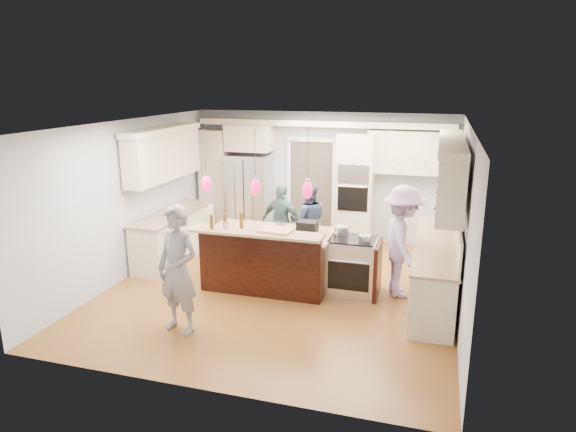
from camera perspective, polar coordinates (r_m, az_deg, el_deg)
name	(u,v)px	position (r m, az deg, el deg)	size (l,w,h in m)	color
ground_plane	(282,288)	(8.59, -0.67, -8.01)	(6.00, 6.00, 0.00)	brown
room_shell	(282,180)	(8.05, -0.71, 3.98)	(5.54, 6.04, 2.72)	#B2BCC6
refrigerator	(250,196)	(11.18, -4.29, 2.26)	(0.90, 0.70, 1.80)	#B7B7BC
oven_column	(355,191)	(10.57, 7.49, 2.82)	(0.72, 0.69, 2.30)	beige
back_upper_cabinets	(287,161)	(10.90, -0.16, 6.08)	(5.30, 0.61, 2.54)	beige
right_counter_run	(440,235)	(8.18, 16.55, -1.99)	(0.64, 3.10, 2.51)	beige
left_cabinets	(170,205)	(9.90, -12.94, 1.16)	(0.64, 2.30, 2.51)	beige
kitchen_island	(269,258)	(8.55, -2.12, -4.64)	(2.10, 1.46, 1.12)	black
island_range	(354,266)	(8.31, 7.33, -5.56)	(0.82, 0.71, 0.92)	#B7B7BC
pendant_lights	(256,187)	(7.66, -3.63, 3.27)	(1.75, 0.15, 1.03)	black
person_bar_end	(178,270)	(7.05, -12.13, -5.88)	(0.65, 0.42, 1.77)	slate
person_far_left	(308,221)	(9.80, 2.26, -0.54)	(0.71, 0.56, 1.47)	navy
person_far_right	(282,222)	(9.76, -0.67, -0.64)	(0.85, 0.35, 1.45)	#476263
person_range_side	(402,242)	(8.23, 12.58, -2.80)	(1.15, 0.66, 1.78)	#A48DBE
floor_rug	(432,305)	(8.26, 15.68, -9.53)	(0.64, 0.93, 0.01)	#998153
water_bottle	(211,216)	(8.10, -8.52, 0.05)	(0.08, 0.08, 0.34)	silver
beer_bottle_a	(225,221)	(7.97, -7.02, -0.60)	(0.06, 0.06, 0.22)	#4B300D
beer_bottle_b	(212,222)	(7.94, -8.50, -0.64)	(0.06, 0.06, 0.24)	#4B300D
beer_bottle_c	(241,221)	(7.95, -5.22, -0.51)	(0.06, 0.06, 0.24)	#4B300D
drink_can	(226,225)	(7.95, -6.90, -1.01)	(0.06, 0.06, 0.12)	#B7B7BC
cutting_board	(276,230)	(7.77, -1.38, -1.59)	(0.50, 0.36, 0.04)	#DBB265
pot_large	(341,230)	(8.34, 5.95, -1.59)	(0.24, 0.24, 0.14)	#B7B7BC
pot_small	(365,238)	(8.04, 8.54, -2.46)	(0.20, 0.20, 0.10)	#B7B7BC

